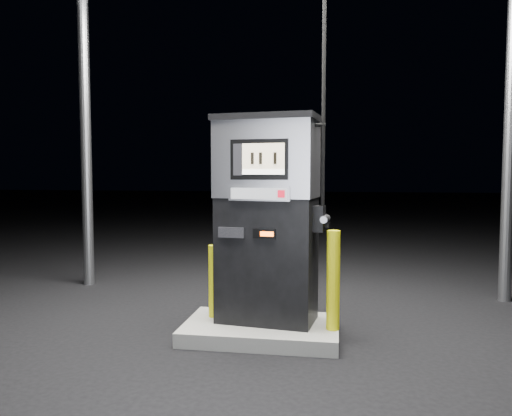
# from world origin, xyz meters

# --- Properties ---
(ground) EXTENTS (80.00, 80.00, 0.00)m
(ground) POSITION_xyz_m (0.00, 0.00, 0.00)
(ground) COLOR black
(ground) RESTS_ON ground
(pump_island) EXTENTS (1.60, 1.00, 0.15)m
(pump_island) POSITION_xyz_m (0.00, 0.00, 0.07)
(pump_island) COLOR slate
(pump_island) RESTS_ON ground
(fuel_dispenser) EXTENTS (1.23, 0.77, 4.48)m
(fuel_dispenser) POSITION_xyz_m (0.05, 0.10, 1.26)
(fuel_dispenser) COLOR black
(fuel_dispenser) RESTS_ON pump_island
(bollard_left) EXTENTS (0.12, 0.12, 0.79)m
(bollard_left) POSITION_xyz_m (-0.55, 0.13, 0.54)
(bollard_left) COLOR yellow
(bollard_left) RESTS_ON pump_island
(bollard_right) EXTENTS (0.17, 0.17, 1.00)m
(bollard_right) POSITION_xyz_m (0.74, -0.10, 0.65)
(bollard_right) COLOR yellow
(bollard_right) RESTS_ON pump_island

